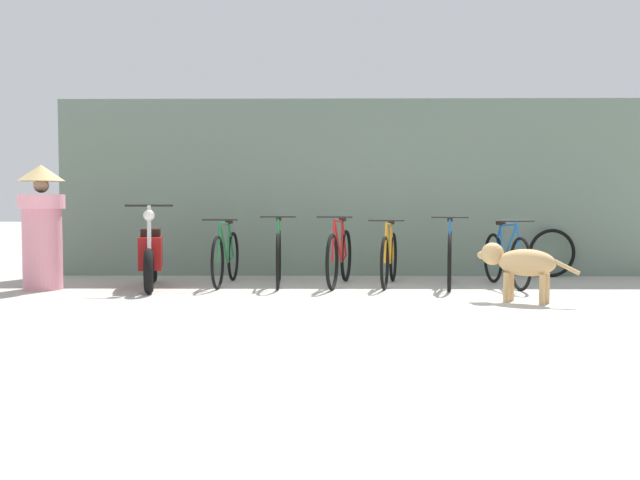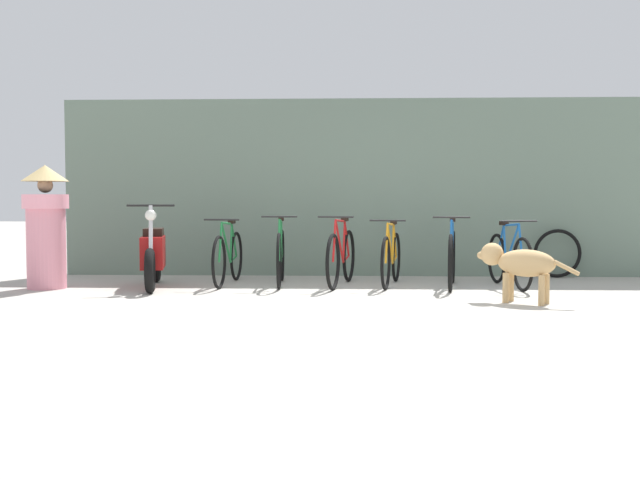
% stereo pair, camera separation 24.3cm
% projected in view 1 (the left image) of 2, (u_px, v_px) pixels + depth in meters
% --- Properties ---
extents(ground_plane, '(60.00, 60.00, 0.00)m').
position_uv_depth(ground_plane, '(376.00, 306.00, 7.93)').
color(ground_plane, '#ADA89E').
extents(shop_wall_back, '(9.03, 0.20, 2.62)m').
position_uv_depth(shop_wall_back, '(363.00, 188.00, 11.14)').
color(shop_wall_back, slate).
rests_on(shop_wall_back, ground).
extents(bicycle_0, '(0.46, 1.71, 0.89)m').
position_uv_depth(bicycle_0, '(226.00, 257.00, 9.92)').
color(bicycle_0, black).
rests_on(bicycle_0, ground).
extents(bicycle_1, '(0.46, 1.70, 0.93)m').
position_uv_depth(bicycle_1, '(279.00, 256.00, 9.89)').
color(bicycle_1, black).
rests_on(bicycle_1, ground).
extents(bicycle_2, '(0.48, 1.73, 0.93)m').
position_uv_depth(bicycle_2, '(339.00, 257.00, 9.82)').
color(bicycle_2, black).
rests_on(bicycle_2, ground).
extents(bicycle_3, '(0.47, 1.65, 0.88)m').
position_uv_depth(bicycle_3, '(389.00, 258.00, 9.85)').
color(bicycle_3, black).
rests_on(bicycle_3, ground).
extents(bicycle_4, '(0.46, 1.71, 0.93)m').
position_uv_depth(bicycle_4, '(450.00, 258.00, 9.70)').
color(bicycle_4, black).
rests_on(bicycle_4, ground).
extents(bicycle_5, '(0.46, 1.62, 0.88)m').
position_uv_depth(bicycle_5, '(506.00, 259.00, 9.71)').
color(bicycle_5, black).
rests_on(bicycle_5, ground).
extents(motorcycle, '(0.58, 1.78, 1.07)m').
position_uv_depth(motorcycle, '(151.00, 256.00, 9.54)').
color(motorcycle, black).
rests_on(motorcycle, ground).
extents(stray_dog, '(1.00, 0.71, 0.65)m').
position_uv_depth(stray_dog, '(519.00, 262.00, 8.24)').
color(stray_dog, tan).
rests_on(stray_dog, ground).
extents(person_in_robes, '(0.82, 0.82, 1.57)m').
position_uv_depth(person_in_robes, '(42.00, 224.00, 9.40)').
color(person_in_robes, pink).
rests_on(person_in_robes, ground).
extents(spare_tire_left, '(0.71, 0.12, 0.71)m').
position_uv_depth(spare_tire_left, '(552.00, 253.00, 10.90)').
color(spare_tire_left, black).
rests_on(spare_tire_left, ground).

